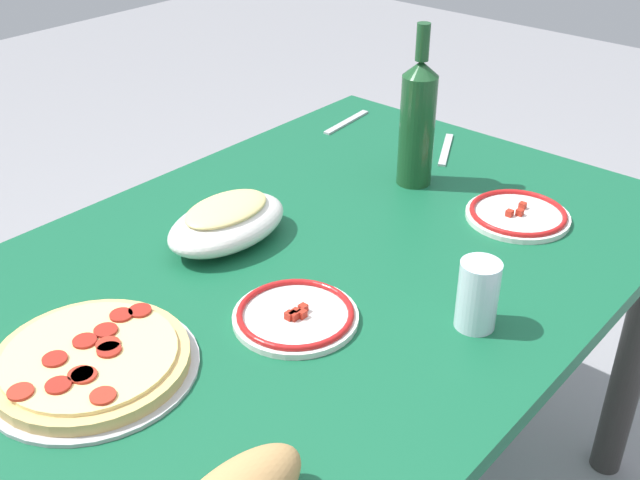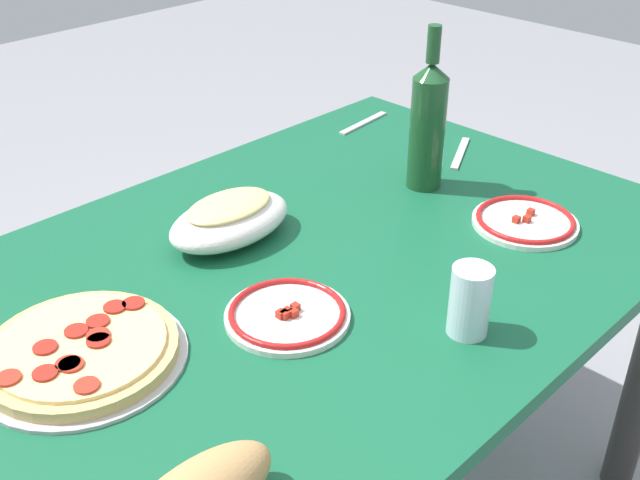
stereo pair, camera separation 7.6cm
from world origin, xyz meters
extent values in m
cube|color=#145938|center=(0.00, 0.00, 0.70)|extent=(1.31, 0.91, 0.03)
cylinder|color=#33302D|center=(-0.59, -0.39, 0.34)|extent=(0.07, 0.07, 0.68)
cylinder|color=#B7B7BC|center=(0.44, -0.04, 0.72)|extent=(0.30, 0.30, 0.01)
cylinder|color=#DBB26B|center=(0.44, -0.04, 0.73)|extent=(0.27, 0.27, 0.02)
cylinder|color=#EFD684|center=(0.44, -0.04, 0.74)|extent=(0.24, 0.24, 0.01)
cylinder|color=#B22D1E|center=(0.48, 0.05, 0.74)|extent=(0.03, 0.03, 0.00)
cylinder|color=#B22D1E|center=(0.54, -0.04, 0.74)|extent=(0.03, 0.03, 0.00)
cylinder|color=maroon|center=(0.33, -0.07, 0.74)|extent=(0.03, 0.03, 0.00)
cylinder|color=maroon|center=(0.48, -0.06, 0.74)|extent=(0.03, 0.03, 0.00)
cylinder|color=maroon|center=(0.39, -0.06, 0.74)|extent=(0.03, 0.03, 0.00)
cylinder|color=#B22D1E|center=(0.47, -0.01, 0.74)|extent=(0.03, 0.03, 0.00)
cylinder|color=maroon|center=(0.50, -0.01, 0.74)|extent=(0.03, 0.03, 0.00)
cylinder|color=#B22D1E|center=(0.41, -0.04, 0.74)|extent=(0.03, 0.03, 0.00)
cylinder|color=maroon|center=(0.43, -0.07, 0.74)|extent=(0.03, 0.03, 0.00)
cylinder|color=maroon|center=(0.42, -0.02, 0.74)|extent=(0.03, 0.03, 0.00)
cylinder|color=#B22D1E|center=(0.47, -0.01, 0.74)|extent=(0.03, 0.03, 0.00)
cylinder|color=maroon|center=(0.36, -0.08, 0.74)|extent=(0.03, 0.03, 0.00)
ellipsoid|color=white|center=(0.07, -0.15, 0.75)|extent=(0.24, 0.15, 0.07)
ellipsoid|color=#AD2819|center=(0.07, -0.15, 0.76)|extent=(0.20, 0.12, 0.03)
ellipsoid|color=#EFD684|center=(0.07, -0.15, 0.78)|extent=(0.17, 0.10, 0.02)
cylinder|color=#194723|center=(-0.34, -0.04, 0.82)|extent=(0.07, 0.07, 0.22)
cone|color=#194723|center=(-0.34, -0.04, 0.95)|extent=(0.07, 0.07, 0.03)
cylinder|color=#194723|center=(-0.34, -0.04, 1.00)|extent=(0.03, 0.03, 0.07)
cylinder|color=silver|center=(0.00, 0.31, 0.77)|extent=(0.06, 0.06, 0.11)
cylinder|color=white|center=(-0.34, 0.19, 0.72)|extent=(0.19, 0.19, 0.01)
torus|color=red|center=(-0.34, 0.19, 0.73)|extent=(0.18, 0.18, 0.01)
cube|color=#AD2819|center=(-0.34, 0.20, 0.73)|extent=(0.01, 0.01, 0.01)
cube|color=#AD2819|center=(-0.36, 0.19, 0.73)|extent=(0.01, 0.01, 0.01)
cube|color=#AD2819|center=(-0.32, 0.19, 0.73)|extent=(0.01, 0.01, 0.01)
cylinder|color=white|center=(0.17, 0.09, 0.72)|extent=(0.19, 0.19, 0.01)
torus|color=red|center=(0.17, 0.09, 0.73)|extent=(0.18, 0.18, 0.01)
cube|color=#AD2819|center=(0.15, 0.10, 0.73)|extent=(0.01, 0.01, 0.01)
cube|color=#AD2819|center=(0.18, 0.10, 0.73)|extent=(0.01, 0.01, 0.01)
cube|color=#AD2819|center=(0.16, 0.11, 0.73)|extent=(0.01, 0.01, 0.01)
cube|color=#AD2819|center=(0.17, 0.10, 0.73)|extent=(0.01, 0.01, 0.01)
cube|color=#AD2819|center=(0.18, 0.09, 0.73)|extent=(0.01, 0.01, 0.01)
cube|color=#B7B7BC|center=(-0.50, -0.34, 0.72)|extent=(0.17, 0.03, 0.00)
cube|color=#B7B7BC|center=(-0.51, -0.08, 0.72)|extent=(0.16, 0.09, 0.00)
camera|label=1|loc=(0.86, 0.74, 1.41)|focal=43.27mm
camera|label=2|loc=(0.80, 0.79, 1.41)|focal=43.27mm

